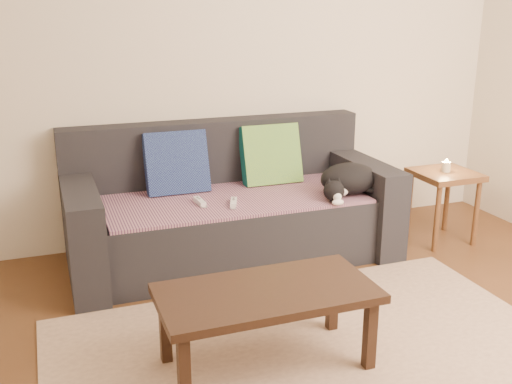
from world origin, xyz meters
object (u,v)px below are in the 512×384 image
(wii_remote_a, at_px, (200,202))
(wii_remote_b, at_px, (234,203))
(cat, at_px, (348,180))
(side_table, at_px, (444,184))
(sofa, at_px, (230,212))
(coffee_table, at_px, (267,299))

(wii_remote_a, height_order, wii_remote_b, same)
(cat, bearing_deg, wii_remote_a, 171.00)
(wii_remote_b, xyz_separation_m, side_table, (1.55, -0.01, -0.03))
(side_table, bearing_deg, wii_remote_b, 179.64)
(cat, height_order, wii_remote_b, cat)
(cat, height_order, wii_remote_a, cat)
(cat, height_order, side_table, cat)
(sofa, height_order, wii_remote_a, sofa)
(wii_remote_b, xyz_separation_m, coffee_table, (-0.19, -1.06, -0.11))
(sofa, bearing_deg, coffee_table, -100.41)
(cat, distance_m, wii_remote_a, 0.97)
(wii_remote_b, relative_size, side_table, 0.29)
(side_table, distance_m, coffee_table, 2.04)
(wii_remote_a, relative_size, coffee_table, 0.15)
(sofa, bearing_deg, wii_remote_a, -147.47)
(cat, relative_size, side_table, 0.91)
(sofa, distance_m, wii_remote_b, 0.29)
(wii_remote_b, bearing_deg, coffee_table, -169.32)
(sofa, bearing_deg, wii_remote_b, -101.78)
(sofa, xyz_separation_m, side_table, (1.50, -0.26, 0.11))
(wii_remote_a, distance_m, coffee_table, 1.16)
(wii_remote_a, relative_size, wii_remote_b, 1.00)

